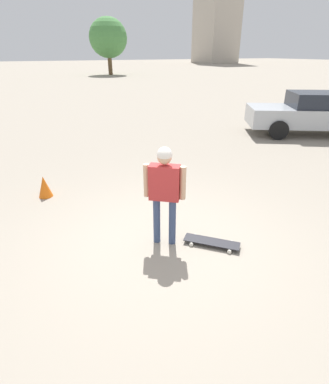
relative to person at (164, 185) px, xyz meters
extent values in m
plane|color=gray|center=(0.00, 0.00, -1.01)|extent=(220.00, 220.00, 0.00)
cylinder|color=#38476B|center=(0.08, 0.10, -0.62)|extent=(0.11, 0.11, 0.79)
cylinder|color=#38476B|center=(-0.08, -0.10, -0.62)|extent=(0.11, 0.11, 0.79)
cube|color=#B22D2D|center=(0.00, 0.00, 0.04)|extent=(0.43, 0.48, 0.54)
cylinder|color=tan|center=(0.17, 0.22, 0.05)|extent=(0.09, 0.09, 0.51)
cylinder|color=tan|center=(-0.17, -0.22, 0.05)|extent=(0.09, 0.09, 0.51)
sphere|color=tan|center=(0.00, 0.00, 0.44)|extent=(0.21, 0.21, 0.21)
sphere|color=silver|center=(0.00, 0.00, 0.47)|extent=(0.22, 0.22, 0.22)
cube|color=#232328|center=(-0.42, -0.63, -0.95)|extent=(0.79, 0.78, 0.01)
cylinder|color=silver|center=(-0.30, -0.33, -0.98)|extent=(0.06, 0.06, 0.06)
cylinder|color=silver|center=(-0.12, -0.51, -0.98)|extent=(0.06, 0.06, 0.06)
cylinder|color=silver|center=(-0.73, -0.75, -0.98)|extent=(0.06, 0.06, 0.06)
cylinder|color=silver|center=(-0.55, -0.93, -0.98)|extent=(0.06, 0.06, 0.06)
cube|color=#ADB2B7|center=(3.76, -8.11, -0.36)|extent=(3.97, 4.97, 0.66)
cube|color=#1E232D|center=(3.70, -8.21, 0.23)|extent=(2.46, 2.65, 0.52)
cylinder|color=black|center=(3.79, -6.40, -0.68)|extent=(0.51, 0.67, 0.66)
cylinder|color=black|center=(5.28, -7.31, -0.68)|extent=(0.51, 0.67, 0.66)
cylinder|color=brown|center=(37.93, -11.22, 0.35)|extent=(0.54, 0.54, 2.72)
sphere|color=#478442|center=(37.93, -11.22, 3.40)|extent=(4.84, 4.84, 4.84)
cone|color=orange|center=(2.66, 1.50, -0.78)|extent=(0.29, 0.29, 0.46)
camera|label=1|loc=(-3.63, 1.85, 1.80)|focal=28.00mm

